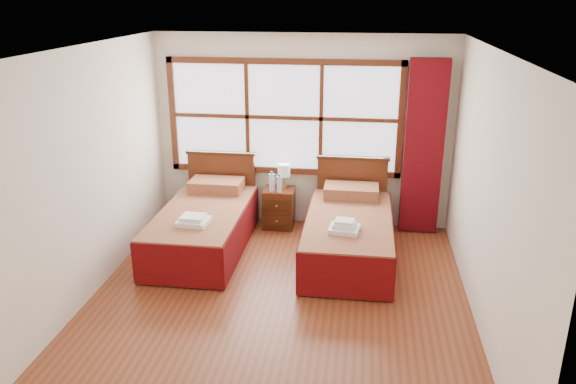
# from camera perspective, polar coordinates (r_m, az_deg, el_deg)

# --- Properties ---
(floor) EXTENTS (4.50, 4.50, 0.00)m
(floor) POSITION_cam_1_polar(r_m,az_deg,el_deg) (6.04, -1.03, -11.08)
(floor) COLOR brown
(floor) RESTS_ON ground
(ceiling) EXTENTS (4.50, 4.50, 0.00)m
(ceiling) POSITION_cam_1_polar(r_m,az_deg,el_deg) (5.22, -1.21, 14.28)
(ceiling) COLOR white
(ceiling) RESTS_ON wall_back
(wall_back) EXTENTS (4.00, 0.00, 4.00)m
(wall_back) POSITION_cam_1_polar(r_m,az_deg,el_deg) (7.64, 1.50, 6.12)
(wall_back) COLOR silver
(wall_back) RESTS_ON floor
(wall_left) EXTENTS (0.00, 4.50, 4.50)m
(wall_left) POSITION_cam_1_polar(r_m,az_deg,el_deg) (6.12, -19.97, 1.44)
(wall_left) COLOR silver
(wall_left) RESTS_ON floor
(wall_right) EXTENTS (0.00, 4.50, 4.50)m
(wall_right) POSITION_cam_1_polar(r_m,az_deg,el_deg) (5.56, 19.70, -0.30)
(wall_right) COLOR silver
(wall_right) RESTS_ON floor
(window) EXTENTS (3.16, 0.06, 1.56)m
(window) POSITION_cam_1_polar(r_m,az_deg,el_deg) (7.59, -0.41, 7.58)
(window) COLOR white
(window) RESTS_ON wall_back
(curtain) EXTENTS (0.50, 0.16, 2.30)m
(curtain) POSITION_cam_1_polar(r_m,az_deg,el_deg) (7.53, 13.60, 4.35)
(curtain) COLOR maroon
(curtain) RESTS_ON wall_back
(bed_left) EXTENTS (1.04, 2.06, 1.01)m
(bed_left) POSITION_cam_1_polar(r_m,az_deg,el_deg) (7.18, -8.50, -3.36)
(bed_left) COLOR #381E0B
(bed_left) RESTS_ON floor
(bed_right) EXTENTS (1.04, 2.06, 1.01)m
(bed_right) POSITION_cam_1_polar(r_m,az_deg,el_deg) (6.91, 6.18, -4.17)
(bed_right) COLOR #381E0B
(bed_right) RESTS_ON floor
(nightstand) EXTENTS (0.41, 0.41, 0.55)m
(nightstand) POSITION_cam_1_polar(r_m,az_deg,el_deg) (7.74, -0.93, -1.65)
(nightstand) COLOR #522411
(nightstand) RESTS_ON floor
(towels_left) EXTENTS (0.37, 0.33, 0.10)m
(towels_left) POSITION_cam_1_polar(r_m,az_deg,el_deg) (6.62, -9.60, -2.85)
(towels_left) COLOR white
(towels_left) RESTS_ON bed_left
(towels_right) EXTENTS (0.37, 0.33, 0.14)m
(towels_right) POSITION_cam_1_polar(r_m,az_deg,el_deg) (6.36, 5.75, -3.53)
(towels_right) COLOR white
(towels_right) RESTS_ON bed_right
(lamp) EXTENTS (0.17, 0.17, 0.33)m
(lamp) POSITION_cam_1_polar(r_m,az_deg,el_deg) (7.65, -0.41, 2.15)
(lamp) COLOR gold
(lamp) RESTS_ON nightstand
(bottle_near) EXTENTS (0.07, 0.07, 0.27)m
(bottle_near) POSITION_cam_1_polar(r_m,az_deg,el_deg) (7.55, -1.67, 1.01)
(bottle_near) COLOR silver
(bottle_near) RESTS_ON nightstand
(bottle_far) EXTENTS (0.07, 0.07, 0.25)m
(bottle_far) POSITION_cam_1_polar(r_m,az_deg,el_deg) (7.51, -0.88, 0.83)
(bottle_far) COLOR silver
(bottle_far) RESTS_ON nightstand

